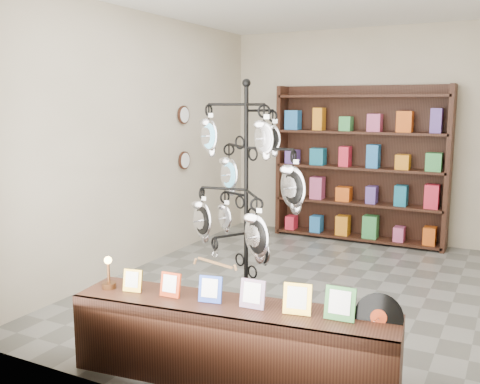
% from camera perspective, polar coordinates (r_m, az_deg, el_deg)
% --- Properties ---
extents(ground, '(5.00, 5.00, 0.00)m').
position_cam_1_polar(ground, '(5.84, 6.36, -10.13)').
color(ground, slate).
rests_on(ground, ground).
extents(room_envelope, '(5.00, 5.00, 5.00)m').
position_cam_1_polar(room_envelope, '(5.50, 6.72, 8.33)').
color(room_envelope, beige).
rests_on(room_envelope, ground).
extents(display_tree, '(1.16, 1.16, 2.15)m').
position_cam_1_polar(display_tree, '(4.41, 0.66, 0.17)').
color(display_tree, black).
rests_on(display_tree, ground).
extents(front_shelf, '(2.34, 0.76, 0.81)m').
position_cam_1_polar(front_shelf, '(3.91, -0.92, -15.76)').
color(front_shelf, black).
rests_on(front_shelf, ground).
extents(back_shelving, '(2.42, 0.36, 2.20)m').
position_cam_1_polar(back_shelving, '(7.75, 12.65, 2.38)').
color(back_shelving, black).
rests_on(back_shelving, ground).
extents(wall_clocks, '(0.03, 0.24, 0.84)m').
position_cam_1_polar(wall_clocks, '(7.14, -6.00, 5.77)').
color(wall_clocks, black).
rests_on(wall_clocks, ground).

